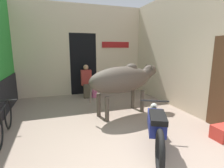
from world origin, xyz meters
TOP-DOWN VIEW (x-y plane):
  - wall_back_with_doorway at (0.02, 5.62)m, footprint 4.93×0.93m
  - wall_right_with_door at (2.55, 2.63)m, footprint 0.22×5.36m
  - cow at (0.70, 2.73)m, footprint 2.38×1.27m
  - motorcycle_near at (0.57, 0.86)m, footprint 1.00×1.78m
  - bicycle at (-2.16, 2.20)m, footprint 0.44×1.66m
  - shopkeeper_seated at (0.03, 4.77)m, footprint 0.38×0.33m
  - plastic_stool at (0.30, 4.71)m, footprint 0.35×0.35m
  - crate at (2.06, 0.69)m, footprint 0.44×0.32m

SIDE VIEW (x-z plane):
  - crate at x=2.06m, z-range 0.00..0.28m
  - plastic_stool at x=0.30m, z-range 0.02..0.44m
  - bicycle at x=-2.16m, z-range 0.00..0.70m
  - motorcycle_near at x=0.57m, z-range 0.05..0.82m
  - shopkeeper_seated at x=0.03m, z-range 0.03..1.27m
  - cow at x=0.70m, z-range 0.28..1.69m
  - wall_back_with_doorway at x=0.02m, z-range -0.20..3.33m
  - wall_right_with_door at x=2.55m, z-range -0.02..3.51m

